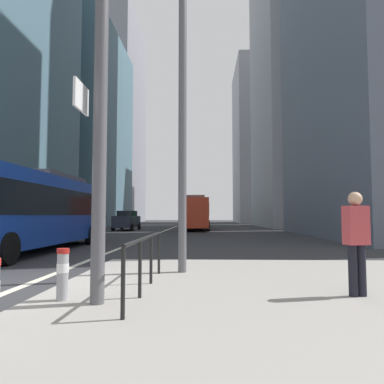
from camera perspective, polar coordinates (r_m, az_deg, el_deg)
ground_plane at (r=27.31m, az=-6.12°, el=-6.89°), size 160.00×160.00×0.00m
median_island at (r=6.37m, az=17.50°, el=-16.66°), size 9.00×10.00×0.15m
lane_centre_line at (r=37.22m, az=-3.91°, el=-6.05°), size 0.20×80.00×0.01m
office_tower_left_mid at (r=57.36m, az=-18.49°, el=9.34°), size 13.81×20.06×28.59m
office_tower_left_far at (r=81.38m, az=-12.36°, el=11.44°), size 10.34×22.26×45.39m
office_tower_right_mid at (r=56.01m, az=17.02°, el=25.08°), size 11.54×18.00×56.72m
office_tower_right_far at (r=72.92m, az=12.54°, el=7.51°), size 13.93×16.44×31.23m
city_bus_blue_oncoming at (r=16.14m, az=-24.24°, el=-2.27°), size 2.71×12.13×3.40m
city_bus_red_receding at (r=36.70m, az=0.68°, el=-3.23°), size 2.72×11.21×3.40m
city_bus_red_distant at (r=59.00m, az=1.22°, el=-3.42°), size 2.82×10.91×3.40m
car_oncoming_mid at (r=36.20m, az=-10.45°, el=-4.50°), size 2.20×4.54×1.94m
car_receding_near at (r=47.24m, az=1.29°, el=-4.37°), size 2.08×4.47×1.94m
street_lamp_post at (r=9.39m, az=-1.52°, el=19.90°), size 5.50×0.32×8.00m
bollard_right at (r=6.22m, az=-20.10°, el=-11.89°), size 0.20×0.20×0.83m
pedestrian_railing at (r=6.65m, az=-7.40°, el=-9.39°), size 0.06×3.71×0.98m
pedestrian_waiting at (r=6.70m, az=24.92°, el=-6.66°), size 0.42×0.32×1.76m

